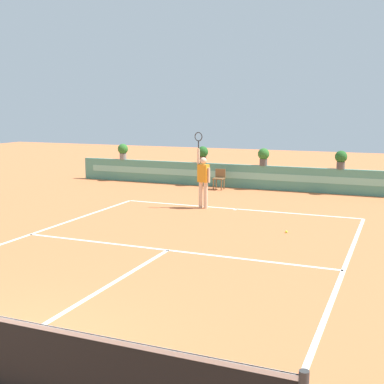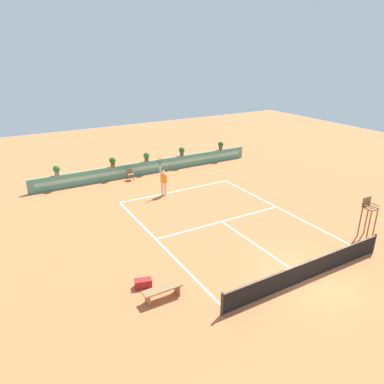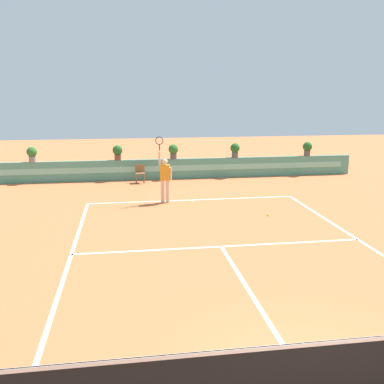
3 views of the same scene
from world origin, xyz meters
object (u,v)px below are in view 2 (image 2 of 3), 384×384
Objects in this scene: gear_bag at (143,283)px; potted_plant_right at (182,151)px; ball_kid_chair at (130,174)px; potted_plant_left at (113,161)px; tennis_player at (163,181)px; potted_plant_far_left at (56,170)px; potted_plant_far_right at (221,145)px; umpire_chair at (368,213)px; tennis_ball_near_baseline at (226,197)px; bench_courtside at (163,291)px; potted_plant_centre at (146,156)px.

potted_plant_right is (9.10, 13.37, 1.23)m from gear_bag.
ball_kid_chair is 1.57m from potted_plant_left.
tennis_player is 7.55m from potted_plant_far_left.
potted_plant_far_right reaches higher than ball_kid_chair.
ball_kid_chair is at bearing 101.67° from tennis_player.
umpire_chair is at bearing -80.07° from potted_plant_right.
potted_plant_right is 1.00× the size of potted_plant_left.
potted_plant_right is (0.58, 7.17, 1.38)m from tennis_ball_near_baseline.
ball_kid_chair reaches higher than bench_courtside.
potted_plant_far_right is 1.00× the size of potted_plant_left.
ball_kid_chair is at bearing -35.33° from potted_plant_left.
umpire_chair is 2.96× the size of potted_plant_far_right.
potted_plant_left is at bearing 144.67° from ball_kid_chair.
umpire_chair is at bearing -57.44° from tennis_player.
potted_plant_right reaches higher than bench_courtside.
bench_courtside is 2.21× the size of potted_plant_far_right.
umpire_chair is 31.47× the size of tennis_ball_near_baseline.
potted_plant_far_right is (6.96, 0.00, 0.00)m from potted_plant_centre.
ball_kid_chair reaches higher than gear_bag.
potted_plant_left is (3.26, 13.37, 1.23)m from gear_bag.
potted_plant_right is 1.00× the size of potted_plant_far_left.
umpire_chair is 2.96× the size of potted_plant_far_left.
gear_bag is 0.97× the size of potted_plant_centre.
ball_kid_chair is 0.33× the size of tennis_player.
tennis_player is at bearing -78.33° from ball_kid_chair.
potted_plant_far_left and potted_plant_far_right have the same top height.
gear_bag is (-4.29, -12.64, -0.30)m from ball_kid_chair.
tennis_ball_near_baseline is 0.09× the size of potted_plant_right.
gear_bag is 13.45m from potted_plant_far_left.
potted_plant_left reaches higher than ball_kid_chair.
potted_plant_left is at bearing 76.29° from gear_bag.
potted_plant_right and potted_plant_centre have the same top height.
potted_plant_far_right is (12.93, 13.37, 1.23)m from gear_bag.
potted_plant_far_right is at bearing 0.00° from potted_plant_left.
potted_plant_far_left reaches higher than gear_bag.
potted_plant_left reaches higher than gear_bag.
potted_plant_far_left is at bearing 180.00° from potted_plant_right.
gear_bag is at bearing -143.97° from tennis_ball_near_baseline.
tennis_player is (4.76, 9.70, 0.67)m from bench_courtside.
bench_courtside is 19.19m from potted_plant_far_right.
ball_kid_chair is 0.53× the size of bench_courtside.
tennis_player is 9.15m from potted_plant_far_right.
ball_kid_chair is 7.72m from tennis_ball_near_baseline.
umpire_chair is at bearing -62.63° from ball_kid_chair.
bench_courtside is 0.62× the size of tennis_player.
ball_kid_chair is at bearing -175.16° from potted_plant_far_right.
gear_bag is 16.22m from potted_plant_right.
gear_bag is at bearing -108.76° from ball_kid_chair.
tennis_player reaches higher than gear_bag.
potted_plant_far_right is (4.41, 7.17, 1.38)m from tennis_ball_near_baseline.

